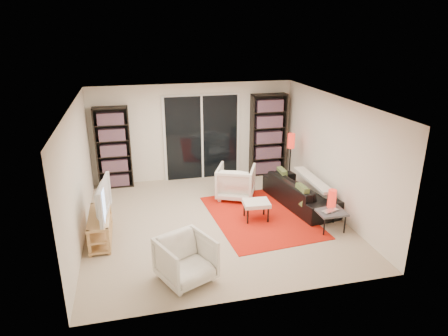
{
  "coord_description": "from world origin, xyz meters",
  "views": [
    {
      "loc": [
        -1.51,
        -7.05,
        3.73
      ],
      "look_at": [
        0.25,
        0.3,
        1.0
      ],
      "focal_mm": 32.0,
      "sensor_mm": 36.0,
      "label": 1
    }
  ],
  "objects_px": {
    "side_table": "(330,212)",
    "floor_lamp": "(291,147)",
    "sofa": "(300,192)",
    "bookshelf_right": "(268,135)",
    "armchair_front": "(186,260)",
    "tv_stand": "(100,227)",
    "ottoman": "(256,204)",
    "bookshelf_left": "(113,148)",
    "armchair_back": "(236,182)"
  },
  "relations": [
    {
      "from": "bookshelf_right",
      "to": "armchair_front",
      "type": "xyz_separation_m",
      "value": [
        -2.76,
        -4.15,
        -0.7
      ]
    },
    {
      "from": "ottoman",
      "to": "armchair_front",
      "type": "bearing_deg",
      "value": -134.8
    },
    {
      "from": "armchair_back",
      "to": "side_table",
      "type": "distance_m",
      "value": 2.31
    },
    {
      "from": "sofa",
      "to": "armchair_back",
      "type": "xyz_separation_m",
      "value": [
        -1.27,
        0.69,
        0.09
      ]
    },
    {
      "from": "sofa",
      "to": "floor_lamp",
      "type": "height_order",
      "value": "floor_lamp"
    },
    {
      "from": "sofa",
      "to": "ottoman",
      "type": "bearing_deg",
      "value": 102.52
    },
    {
      "from": "bookshelf_right",
      "to": "armchair_back",
      "type": "bearing_deg",
      "value": -132.43
    },
    {
      "from": "tv_stand",
      "to": "armchair_front",
      "type": "relative_size",
      "value": 1.5
    },
    {
      "from": "armchair_back",
      "to": "sofa",
      "type": "bearing_deg",
      "value": 175.25
    },
    {
      "from": "armchair_front",
      "to": "ottoman",
      "type": "bearing_deg",
      "value": 21.15
    },
    {
      "from": "armchair_front",
      "to": "sofa",
      "type": "bearing_deg",
      "value": 13.24
    },
    {
      "from": "floor_lamp",
      "to": "bookshelf_right",
      "type": "bearing_deg",
      "value": 106.67
    },
    {
      "from": "bookshelf_right",
      "to": "sofa",
      "type": "distance_m",
      "value": 2.15
    },
    {
      "from": "ottoman",
      "to": "sofa",
      "type": "bearing_deg",
      "value": 22.19
    },
    {
      "from": "bookshelf_left",
      "to": "bookshelf_right",
      "type": "relative_size",
      "value": 0.93
    },
    {
      "from": "sofa",
      "to": "side_table",
      "type": "distance_m",
      "value": 1.18
    },
    {
      "from": "bookshelf_left",
      "to": "floor_lamp",
      "type": "bearing_deg",
      "value": -12.14
    },
    {
      "from": "bookshelf_left",
      "to": "floor_lamp",
      "type": "relative_size",
      "value": 1.5
    },
    {
      "from": "bookshelf_left",
      "to": "armchair_front",
      "type": "relative_size",
      "value": 2.51
    },
    {
      "from": "bookshelf_right",
      "to": "side_table",
      "type": "height_order",
      "value": "bookshelf_right"
    },
    {
      "from": "tv_stand",
      "to": "armchair_back",
      "type": "distance_m",
      "value": 3.16
    },
    {
      "from": "sofa",
      "to": "armchair_back",
      "type": "height_order",
      "value": "armchair_back"
    },
    {
      "from": "tv_stand",
      "to": "side_table",
      "type": "height_order",
      "value": "tv_stand"
    },
    {
      "from": "sofa",
      "to": "floor_lamp",
      "type": "relative_size",
      "value": 1.54
    },
    {
      "from": "armchair_front",
      "to": "side_table",
      "type": "bearing_deg",
      "value": -5.64
    },
    {
      "from": "tv_stand",
      "to": "floor_lamp",
      "type": "xyz_separation_m",
      "value": [
        4.36,
        1.71,
        0.72
      ]
    },
    {
      "from": "armchair_front",
      "to": "floor_lamp",
      "type": "relative_size",
      "value": 0.6
    },
    {
      "from": "ottoman",
      "to": "side_table",
      "type": "relative_size",
      "value": 1.04
    },
    {
      "from": "sofa",
      "to": "ottoman",
      "type": "height_order",
      "value": "sofa"
    },
    {
      "from": "side_table",
      "to": "floor_lamp",
      "type": "xyz_separation_m",
      "value": [
        0.11,
        2.3,
        0.62
      ]
    },
    {
      "from": "bookshelf_left",
      "to": "armchair_front",
      "type": "height_order",
      "value": "bookshelf_left"
    },
    {
      "from": "tv_stand",
      "to": "ottoman",
      "type": "distance_m",
      "value": 3.0
    },
    {
      "from": "bookshelf_right",
      "to": "armchair_back",
      "type": "relative_size",
      "value": 2.54
    },
    {
      "from": "bookshelf_right",
      "to": "floor_lamp",
      "type": "xyz_separation_m",
      "value": [
        0.27,
        -0.88,
        -0.07
      ]
    },
    {
      "from": "bookshelf_left",
      "to": "side_table",
      "type": "height_order",
      "value": "bookshelf_left"
    },
    {
      "from": "bookshelf_right",
      "to": "side_table",
      "type": "xyz_separation_m",
      "value": [
        0.15,
        -3.19,
        -0.69
      ]
    },
    {
      "from": "armchair_front",
      "to": "ottoman",
      "type": "distance_m",
      "value": 2.36
    },
    {
      "from": "bookshelf_right",
      "to": "side_table",
      "type": "distance_m",
      "value": 3.26
    },
    {
      "from": "sofa",
      "to": "floor_lamp",
      "type": "bearing_deg",
      "value": -19.97
    },
    {
      "from": "armchair_back",
      "to": "ottoman",
      "type": "height_order",
      "value": "armchair_back"
    },
    {
      "from": "tv_stand",
      "to": "armchair_front",
      "type": "xyz_separation_m",
      "value": [
        1.34,
        -1.56,
        0.09
      ]
    },
    {
      "from": "armchair_back",
      "to": "ottoman",
      "type": "xyz_separation_m",
      "value": [
        0.11,
        -1.16,
        -0.03
      ]
    },
    {
      "from": "sofa",
      "to": "side_table",
      "type": "bearing_deg",
      "value": 174.77
    },
    {
      "from": "bookshelf_right",
      "to": "tv_stand",
      "type": "xyz_separation_m",
      "value": [
        -4.09,
        -2.59,
        -0.79
      ]
    },
    {
      "from": "bookshelf_right",
      "to": "armchair_front",
      "type": "distance_m",
      "value": 5.03
    },
    {
      "from": "floor_lamp",
      "to": "armchair_front",
      "type": "bearing_deg",
      "value": -132.74
    },
    {
      "from": "ottoman",
      "to": "floor_lamp",
      "type": "xyz_separation_m",
      "value": [
        1.36,
        1.59,
        0.64
      ]
    },
    {
      "from": "bookshelf_left",
      "to": "armchair_back",
      "type": "bearing_deg",
      "value": -26.48
    },
    {
      "from": "bookshelf_right",
      "to": "sofa",
      "type": "bearing_deg",
      "value": -88.26
    },
    {
      "from": "armchair_front",
      "to": "armchair_back",
      "type": "bearing_deg",
      "value": 37.27
    }
  ]
}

